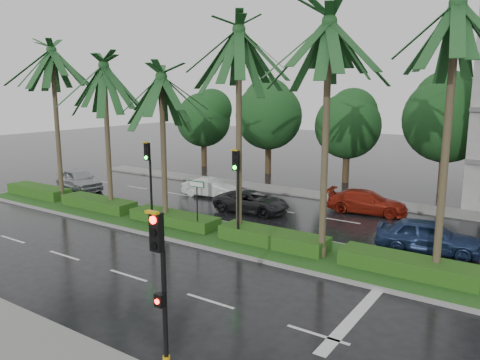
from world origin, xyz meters
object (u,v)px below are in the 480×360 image
Objects in this scene: car_darkgrey at (252,202)px; car_silver at (79,180)px; car_white at (210,188)px; car_red at (367,202)px; street_sign at (197,194)px; signal_near at (161,292)px; signal_median_left at (149,171)px; car_blue at (428,236)px.

car_silver is at bearing 92.49° from car_darkgrey.
car_white is 0.82× the size of car_red.
signal_near is at bearing -54.66° from street_sign.
signal_median_left reaches higher than car_white.
car_blue is (10.23, -1.56, 0.13)m from car_darkgrey.
car_silver reaches higher than car_red.
car_red is at bearing -63.08° from car_darkgrey.
car_silver is (-10.81, 3.76, -2.24)m from signal_median_left.
car_darkgrey is (4.50, -1.83, 0.01)m from car_white.
signal_median_left is 0.98× the size of car_silver.
car_red is (5.73, 3.55, 0.04)m from car_darkgrey.
signal_median_left is at bearing 148.46° from car_darkgrey.
car_darkgrey is 6.74m from car_red.
street_sign is 10.56m from car_red.
signal_near is 20.78m from car_white.
car_silver reaches higher than car_white.
car_red is at bearing 46.89° from signal_median_left.
street_sign is at bearing 140.57° from car_red.
signal_near reaches higher than car_silver.
car_red reaches higher than car_white.
car_red is (-1.50, 18.77, -1.84)m from signal_near.
car_blue is (3.00, 13.66, -1.75)m from signal_near.
signal_median_left reaches higher than car_silver.
car_red is at bearing -88.90° from car_white.
signal_median_left reaches higher than car_red.
car_red is at bearing 94.57° from signal_near.
street_sign reaches higher than car_darkgrey.
car_red is 6.81m from car_blue.
car_darkgrey is at bearing 114.11° from car_red.
car_darkgrey is (13.58, 1.76, -0.13)m from car_silver.
car_silver is 0.97× the size of car_red.
car_darkgrey is at bearing -120.61° from car_white.
street_sign reaches higher than car_silver.
car_darkgrey is at bearing 92.45° from street_sign.
signal_median_left is 13.78m from car_blue.
street_sign is 14.33m from car_silver.
signal_near is 13.93m from signal_median_left.
signal_near is 14.09m from car_blue.
car_silver is 23.81m from car_blue.
signal_median_left is at bearing 97.82° from car_blue.
signal_near is at bearing -44.09° from signal_median_left.
car_white is at bearing 91.86° from car_red.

